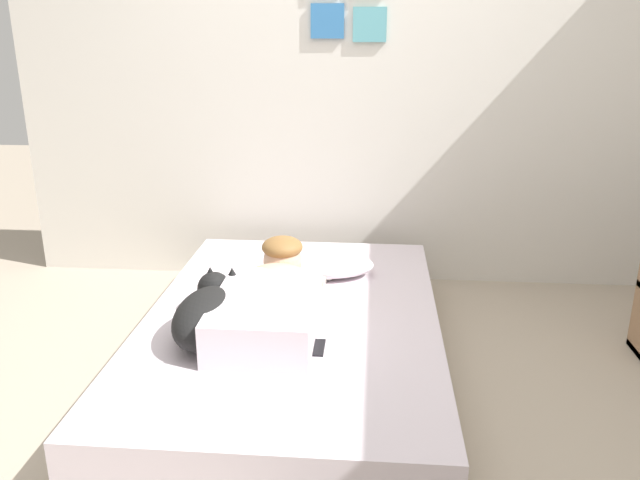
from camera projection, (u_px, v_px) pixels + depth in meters
name	position (u px, v px, depth m)	size (l,w,h in m)	color
ground_plane	(326.00, 419.00, 2.63)	(11.99, 11.99, 0.00)	tan
back_wall	(348.00, 76.00, 3.78)	(4.00, 0.12, 2.50)	silver
bed	(293.00, 343.00, 2.96)	(1.35, 2.09, 0.29)	gray
pillow	(324.00, 264.00, 3.36)	(0.52, 0.32, 0.11)	silver
person_lying	(271.00, 299.00, 2.81)	(0.43, 0.92, 0.27)	silver
dog	(208.00, 313.00, 2.67)	(0.26, 0.57, 0.21)	black
coffee_cup	(318.00, 275.00, 3.25)	(0.12, 0.09, 0.07)	white
cell_phone	(316.00, 347.00, 2.60)	(0.07, 0.14, 0.01)	black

